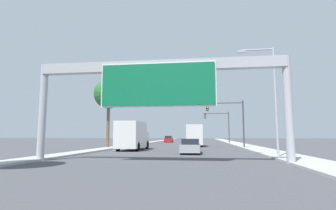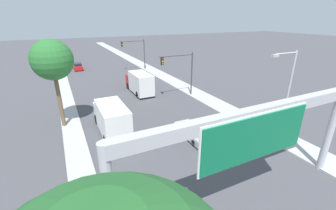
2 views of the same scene
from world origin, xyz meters
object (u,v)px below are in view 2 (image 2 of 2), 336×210
object	(u,v)px
truck_box_secondary	(111,118)
traffic_light_mid_block	(137,50)
car_near_right	(193,132)
sign_gantry	(254,133)
truck_box_primary	(140,83)
street_lamp_right	(286,92)
car_mid_center	(78,66)
traffic_light_near_intersection	(182,68)
palm_tree_background	(52,60)

from	to	relation	value
truck_box_secondary	traffic_light_mid_block	world-z (taller)	traffic_light_mid_block
car_near_right	sign_gantry	bearing A→B (deg)	-101.33
truck_box_primary	traffic_light_mid_block	size ratio (longest dim) A/B	1.08
truck_box_secondary	street_lamp_right	size ratio (longest dim) A/B	0.86
sign_gantry	street_lamp_right	world-z (taller)	street_lamp_right
car_mid_center	traffic_light_mid_block	size ratio (longest dim) A/B	0.67
traffic_light_near_intersection	sign_gantry	bearing A→B (deg)	-108.69
car_near_right	palm_tree_background	size ratio (longest dim) A/B	0.51
traffic_light_mid_block	sign_gantry	bearing A→B (deg)	-99.62
palm_tree_background	street_lamp_right	size ratio (longest dim) A/B	1.07
car_mid_center	sign_gantry	bearing A→B (deg)	-83.59
palm_tree_background	street_lamp_right	world-z (taller)	palm_tree_background
palm_tree_background	truck_box_secondary	bearing A→B (deg)	-39.87
traffic_light_near_intersection	car_mid_center	bearing A→B (deg)	114.34
traffic_light_mid_block	truck_box_primary	bearing A→B (deg)	-107.94
car_near_right	traffic_light_near_intersection	xyz separation A→B (m)	(5.05, 11.38, 3.78)
truck_box_primary	street_lamp_right	distance (m)	21.51
car_near_right	palm_tree_background	xyz separation A→B (m)	(-11.45, 8.38, 6.63)
sign_gantry	car_near_right	xyz separation A→B (m)	(1.75, 8.73, -4.59)
truck_box_primary	traffic_light_near_intersection	size ratio (longest dim) A/B	1.11
traffic_light_mid_block	street_lamp_right	bearing A→B (deg)	-87.71
street_lamp_right	traffic_light_near_intersection	bearing A→B (deg)	95.17
car_mid_center	street_lamp_right	xyz separation A→B (m)	(13.48, -42.43, 4.47)
car_mid_center	car_near_right	bearing A→B (deg)	-79.57
traffic_light_near_intersection	palm_tree_background	xyz separation A→B (m)	(-16.51, -2.99, 2.84)
car_mid_center	palm_tree_background	world-z (taller)	palm_tree_background
traffic_light_near_intersection	street_lamp_right	world-z (taller)	street_lamp_right
truck_box_primary	traffic_light_mid_block	bearing A→B (deg)	72.06
car_near_right	traffic_light_near_intersection	size ratio (longest dim) A/B	0.73
car_near_right	truck_box_secondary	xyz separation A→B (m)	(-7.00, 4.66, 1.00)
truck_box_primary	truck_box_secondary	size ratio (longest dim) A/B	0.97
traffic_light_near_intersection	truck_box_primary	bearing A→B (deg)	138.88
palm_tree_background	street_lamp_right	xyz separation A→B (m)	(17.93, -12.81, -2.10)
car_near_right	street_lamp_right	distance (m)	9.06
sign_gantry	traffic_light_mid_block	size ratio (longest dim) A/B	2.53
traffic_light_near_intersection	palm_tree_background	distance (m)	17.01
sign_gantry	street_lamp_right	xyz separation A→B (m)	(8.23, 4.31, -0.07)
truck_box_secondary	car_near_right	bearing A→B (deg)	-33.68
palm_tree_background	car_mid_center	bearing A→B (deg)	81.45
sign_gantry	truck_box_primary	bearing A→B (deg)	85.92
car_mid_center	traffic_light_mid_block	distance (m)	14.28
truck_box_secondary	traffic_light_mid_block	distance (m)	29.45
truck_box_primary	street_lamp_right	bearing A→B (deg)	-72.22
car_near_right	palm_tree_background	world-z (taller)	palm_tree_background
car_near_right	palm_tree_background	distance (m)	15.67
car_mid_center	traffic_light_mid_block	bearing A→B (deg)	-28.85
sign_gantry	street_lamp_right	distance (m)	9.29
car_near_right	car_mid_center	world-z (taller)	car_mid_center
palm_tree_background	sign_gantry	bearing A→B (deg)	-60.45
traffic_light_mid_block	street_lamp_right	world-z (taller)	street_lamp_right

